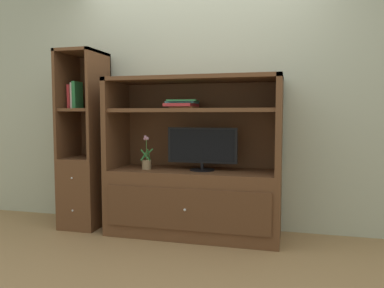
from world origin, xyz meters
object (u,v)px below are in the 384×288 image
upright_book_row (75,96)px  magazine_stack (183,104)px  media_console (193,185)px  potted_plant (147,162)px  bookshelf_tall (85,167)px  tv_monitor (202,148)px

upright_book_row → magazine_stack: bearing=0.1°
media_console → magazine_stack: 0.77m
potted_plant → magazine_stack: size_ratio=0.93×
bookshelf_tall → upright_book_row: size_ratio=6.55×
potted_plant → tv_monitor: bearing=7.0°
media_console → tv_monitor: 0.37m
media_console → bookshelf_tall: bearing=179.9°
magazine_stack → potted_plant: bearing=-166.9°
tv_monitor → upright_book_row: bearing=179.5°
tv_monitor → potted_plant: bearing=-173.0°
tv_monitor → magazine_stack: bearing=176.0°
potted_plant → upright_book_row: upright_book_row is taller
media_console → bookshelf_tall: size_ratio=0.91×
tv_monitor → upright_book_row: size_ratio=2.44×
upright_book_row → potted_plant: bearing=-5.5°
magazine_stack → upright_book_row: 1.14m
media_console → potted_plant: size_ratio=4.98×
bookshelf_tall → upright_book_row: bearing=-174.6°
tv_monitor → potted_plant: size_ratio=2.03×
tv_monitor → bookshelf_tall: bearing=179.0°
potted_plant → upright_book_row: 1.03m
potted_plant → upright_book_row: (-0.80, 0.08, 0.64)m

